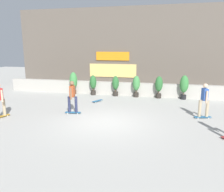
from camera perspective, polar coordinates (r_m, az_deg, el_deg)
name	(u,v)px	position (r m, az deg, el deg)	size (l,w,h in m)	color
ground_plane	(105,122)	(10.35, -1.88, -6.63)	(48.00, 48.00, 0.00)	#B2AFA8
planter_wall	(126,89)	(15.93, 3.64, 1.83)	(18.00, 0.40, 0.90)	#B2ADA3
building_backdrop	(134,48)	(19.61, 5.70, 12.02)	(20.00, 2.08, 6.50)	#60564C
potted_plant_0	(73,81)	(16.46, -9.76, 3.71)	(0.55, 0.55, 1.58)	brown
potted_plant_1	(93,84)	(15.97, -4.82, 3.13)	(0.47, 0.47, 1.40)	#2D2823
potted_plant_2	(116,85)	(15.55, 0.90, 2.91)	(0.46, 0.46, 1.40)	#2D2823
potted_plant_3	(136,85)	(15.32, 6.18, 2.85)	(0.49, 0.49, 1.46)	#2D2823
potted_plant_4	(159,85)	(15.21, 11.82, 2.63)	(0.50, 0.50, 1.47)	#2D2823
potted_plant_5	(184,85)	(15.26, 17.84, 2.59)	(0.55, 0.55, 1.58)	black
skater_mid_plaza	(72,96)	(11.56, -10.05, 0.07)	(0.82, 0.56, 1.70)	#266699
skater_far_left	(0,99)	(12.01, -26.65, -0.62)	(0.53, 0.82, 1.70)	#BF8C26
skater_by_wall_right	(204,99)	(11.50, 22.39, -0.76)	(0.82, 0.54, 1.70)	#266699
skateboard_near_camera	(97,101)	(14.07, -3.71, -1.21)	(0.53, 0.81, 0.08)	#266699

